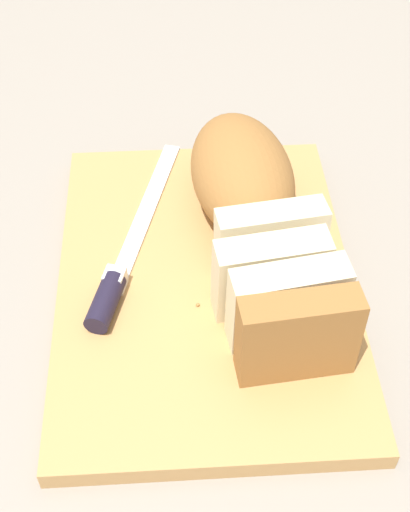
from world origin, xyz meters
name	(u,v)px	position (x,y,z in m)	size (l,w,h in m)	color
ground_plane	(205,290)	(0.00, 0.00, 0.00)	(3.00, 3.00, 0.00)	gray
cutting_board	(205,283)	(0.00, 0.00, 0.01)	(0.41, 0.30, 0.02)	tan
bread_loaf	(256,215)	(-0.04, 0.05, 0.07)	(0.33, 0.14, 0.09)	#996633
bread_knife	(117,275)	(0.00, -0.09, 0.03)	(0.28, 0.10, 0.02)	silver
crumb_near_knife	(251,298)	(0.03, 0.04, 0.02)	(0.01, 0.01, 0.01)	#A8753D
crumb_near_loaf	(198,305)	(0.04, -0.01, 0.02)	(0.00, 0.00, 0.00)	#A8753D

